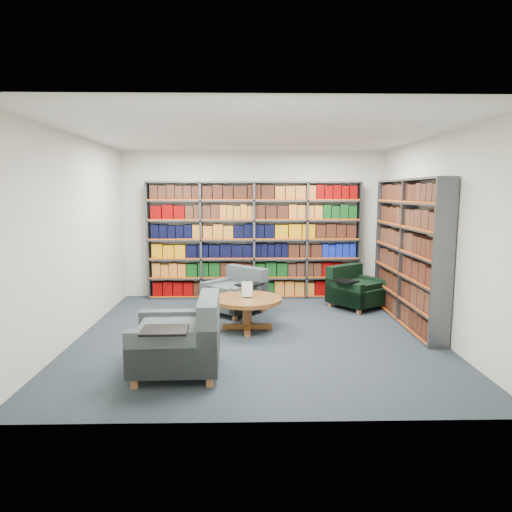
{
  "coord_description": "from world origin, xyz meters",
  "views": [
    {
      "loc": [
        -0.15,
        -6.28,
        2.01
      ],
      "look_at": [
        0.0,
        0.6,
        1.05
      ],
      "focal_mm": 32.0,
      "sensor_mm": 36.0,
      "label": 1
    }
  ],
  "objects_px": {
    "chair_teal_left": "(238,294)",
    "chair_teal_front": "(184,342)",
    "chair_green_right": "(354,291)",
    "coffee_table": "(247,304)"
  },
  "relations": [
    {
      "from": "chair_green_right",
      "to": "coffee_table",
      "type": "height_order",
      "value": "coffee_table"
    },
    {
      "from": "chair_green_right",
      "to": "coffee_table",
      "type": "relative_size",
      "value": 1.09
    },
    {
      "from": "chair_teal_front",
      "to": "coffee_table",
      "type": "relative_size",
      "value": 1.11
    },
    {
      "from": "chair_teal_left",
      "to": "coffee_table",
      "type": "xyz_separation_m",
      "value": [
        0.16,
        -1.02,
        0.08
      ]
    },
    {
      "from": "chair_green_right",
      "to": "chair_teal_front",
      "type": "bearing_deg",
      "value": -131.57
    },
    {
      "from": "chair_teal_front",
      "to": "coffee_table",
      "type": "height_order",
      "value": "chair_teal_front"
    },
    {
      "from": "chair_green_right",
      "to": "chair_teal_left",
      "type": "bearing_deg",
      "value": -171.51
    },
    {
      "from": "chair_green_right",
      "to": "chair_teal_front",
      "type": "xyz_separation_m",
      "value": [
        -2.6,
        -2.93,
        0.06
      ]
    },
    {
      "from": "chair_green_right",
      "to": "coffee_table",
      "type": "xyz_separation_m",
      "value": [
        -1.89,
        -1.32,
        0.09
      ]
    },
    {
      "from": "chair_teal_left",
      "to": "chair_teal_front",
      "type": "height_order",
      "value": "chair_teal_front"
    }
  ]
}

